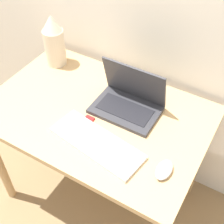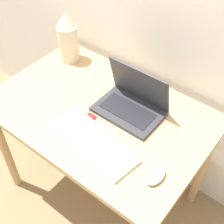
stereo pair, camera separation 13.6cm
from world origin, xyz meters
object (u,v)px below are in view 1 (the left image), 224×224
laptop (129,100)px  vase (54,41)px  mouse (164,170)px  mp3_player (88,121)px  keyboard (97,143)px

laptop → vase: bearing=167.5°
vase → mouse: bearing=-24.3°
mouse → mp3_player: bearing=169.6°
laptop → vase: vase is taller
mouse → mp3_player: (-0.43, 0.08, -0.01)m
keyboard → mouse: mouse is taller
laptop → mp3_player: bearing=-123.6°
laptop → mp3_player: 0.23m
mouse → vase: bearing=155.7°
vase → laptop: bearing=-12.5°
mouse → mp3_player: 0.44m
laptop → keyboard: laptop is taller
mouse → mp3_player: mouse is taller
mp3_player → keyboard: bearing=-40.8°
keyboard → mouse: 0.32m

